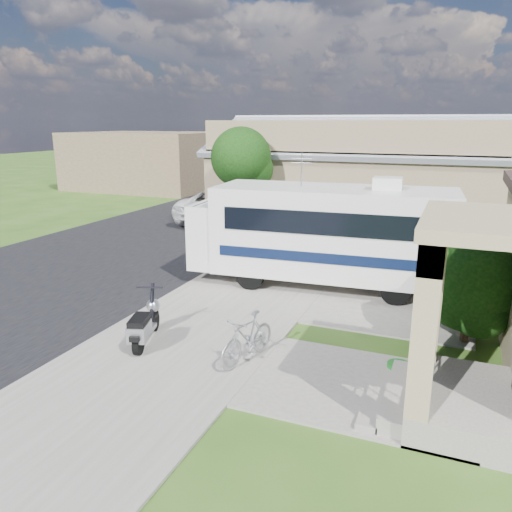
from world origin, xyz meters
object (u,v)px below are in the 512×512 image
at_px(shrub, 475,276).
at_px(bicycle, 247,341).
at_px(van, 269,187).
at_px(pickup_truck, 232,204).
at_px(motorhome, 323,232).
at_px(scooter, 144,325).
at_px(garden_hose, 398,370).

xyz_separation_m(shrub, bicycle, (-4.14, -2.78, -1.04)).
bearing_deg(van, shrub, -50.20).
relative_size(bicycle, pickup_truck, 0.27).
bearing_deg(motorhome, bicycle, -95.28).
xyz_separation_m(motorhome, bicycle, (-0.09, -5.39, -1.16)).
xyz_separation_m(motorhome, scooter, (-2.45, -5.53, -1.15)).
bearing_deg(motorhome, shrub, -37.10).
distance_m(shrub, bicycle, 5.10).
height_order(scooter, pickup_truck, pickup_truck).
bearing_deg(pickup_truck, van, -72.99).
relative_size(motorhome, pickup_truck, 1.26).
height_order(shrub, bicycle, shrub).
height_order(scooter, bicycle, scooter).
relative_size(bicycle, van, 0.30).
xyz_separation_m(shrub, pickup_truck, (-10.70, 10.57, -0.68)).
bearing_deg(bicycle, motorhome, 103.52).
distance_m(scooter, pickup_truck, 14.13).
height_order(pickup_truck, garden_hose, pickup_truck).
bearing_deg(motorhome, garden_hose, -63.54).
bearing_deg(pickup_truck, scooter, 117.40).
relative_size(scooter, bicycle, 1.04).
bearing_deg(motorhome, scooter, -118.24).
distance_m(motorhome, van, 17.20).
height_order(pickup_truck, van, pickup_truck).
height_order(shrub, pickup_truck, shrub).
height_order(motorhome, pickup_truck, motorhome).
distance_m(bicycle, pickup_truck, 14.88).
bearing_deg(van, garden_hose, -55.74).
height_order(shrub, van, shrub).
distance_m(pickup_truck, garden_hose, 15.84).
bearing_deg(shrub, van, 122.75).
relative_size(bicycle, garden_hose, 3.66).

